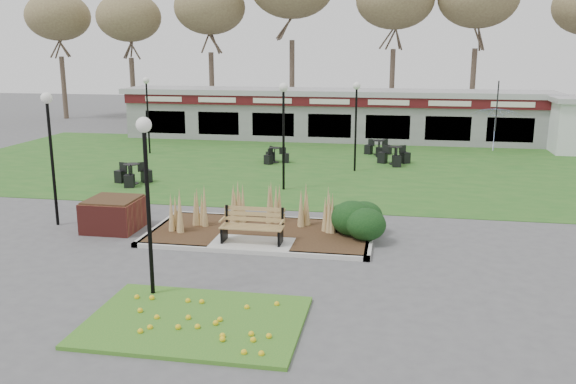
% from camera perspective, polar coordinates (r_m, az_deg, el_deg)
% --- Properties ---
extents(ground, '(100.00, 100.00, 0.00)m').
position_cam_1_polar(ground, '(16.43, -3.49, -5.31)').
color(ground, '#515154').
rests_on(ground, ground).
extents(lawn, '(34.00, 16.00, 0.02)m').
position_cam_1_polar(lawn, '(27.86, 2.35, 2.53)').
color(lawn, '#235D1D').
rests_on(lawn, ground).
extents(flower_bed, '(4.20, 3.00, 0.16)m').
position_cam_1_polar(flower_bed, '(12.31, -8.66, -11.74)').
color(flower_bed, '#2B7421').
rests_on(flower_bed, ground).
extents(planting_bed, '(6.75, 3.40, 1.27)m').
position_cam_1_polar(planting_bed, '(17.35, 1.65, -3.01)').
color(planting_bed, '#362115').
rests_on(planting_bed, ground).
extents(park_bench, '(1.70, 0.66, 0.93)m').
position_cam_1_polar(park_bench, '(16.48, -3.31, -3.10)').
color(park_bench, olive).
rests_on(park_bench, ground).
extents(brick_planter, '(1.50, 1.50, 0.95)m').
position_cam_1_polar(brick_planter, '(18.67, -16.01, -1.99)').
color(brick_planter, maroon).
rests_on(brick_planter, ground).
extents(food_pavilion, '(24.60, 3.40, 2.90)m').
position_cam_1_polar(food_pavilion, '(35.47, 4.17, 7.25)').
color(food_pavilion, gray).
rests_on(food_pavilion, ground).
extents(tree_backdrop, '(47.24, 5.24, 10.36)m').
position_cam_1_polar(tree_backdrop, '(43.38, 5.54, 17.45)').
color(tree_backdrop, '#47382B').
rests_on(tree_backdrop, ground).
extents(lamp_post_near_left, '(0.33, 0.33, 3.99)m').
position_cam_1_polar(lamp_post_near_left, '(19.27, -21.43, 5.46)').
color(lamp_post_near_left, black).
rests_on(lamp_post_near_left, ground).
extents(lamp_post_near_right, '(0.32, 0.32, 3.89)m').
position_cam_1_polar(lamp_post_near_right, '(12.90, -13.13, 2.20)').
color(lamp_post_near_right, black).
rests_on(lamp_post_near_right, ground).
extents(lamp_post_mid_left, '(0.33, 0.33, 4.00)m').
position_cam_1_polar(lamp_post_mid_left, '(22.56, -0.43, 7.44)').
color(lamp_post_mid_left, black).
rests_on(lamp_post_mid_left, ground).
extents(lamp_post_far_right, '(0.32, 0.32, 3.84)m').
position_cam_1_polar(lamp_post_far_right, '(26.23, 6.40, 7.93)').
color(lamp_post_far_right, black).
rests_on(lamp_post_far_right, ground).
extents(lamp_post_far_left, '(0.32, 0.32, 3.82)m').
position_cam_1_polar(lamp_post_far_left, '(31.37, -13.06, 8.54)').
color(lamp_post_far_left, black).
rests_on(lamp_post_far_left, ground).
extents(bistro_set_a, '(1.47, 1.45, 0.80)m').
position_cam_1_polar(bistro_set_a, '(24.68, -14.37, 1.35)').
color(bistro_set_a, black).
rests_on(bistro_set_a, ground).
extents(bistro_set_b, '(1.53, 1.44, 0.82)m').
position_cam_1_polar(bistro_set_b, '(28.37, 9.95, 3.12)').
color(bistro_set_b, black).
rests_on(bistro_set_b, ground).
extents(bistro_set_c, '(1.21, 1.30, 0.70)m').
position_cam_1_polar(bistro_set_c, '(28.41, -1.25, 3.25)').
color(bistro_set_c, black).
rests_on(bistro_set_c, ground).
extents(bistro_set_d, '(1.38, 1.28, 0.74)m').
position_cam_1_polar(bistro_set_d, '(30.72, 8.45, 3.91)').
color(bistro_set_d, black).
rests_on(bistro_set_d, ground).
extents(patio_umbrella, '(2.64, 2.67, 2.72)m').
position_cam_1_polar(patio_umbrella, '(28.64, 18.81, 5.61)').
color(patio_umbrella, black).
rests_on(patio_umbrella, ground).
extents(car_silver, '(4.29, 2.58, 1.37)m').
position_cam_1_polar(car_silver, '(45.18, -10.27, 7.39)').
color(car_silver, silver).
rests_on(car_silver, ground).
extents(car_black, '(4.68, 1.70, 1.53)m').
position_cam_1_polar(car_black, '(45.32, -10.75, 7.49)').
color(car_black, black).
rests_on(car_black, ground).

